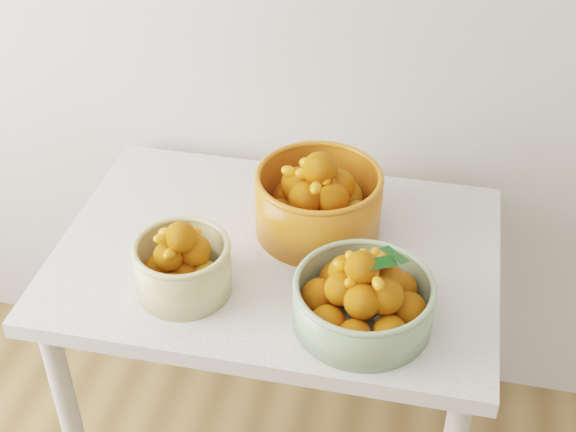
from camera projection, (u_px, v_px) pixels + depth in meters
name	position (u px, v px, depth m)	size (l,w,h in m)	color
table	(277.00, 281.00, 1.89)	(1.00, 0.70, 0.75)	silver
bowl_cream	(182.00, 265.00, 1.69)	(0.27, 0.27, 0.18)	#C7BA79
bowl_green	(363.00, 298.00, 1.61)	(0.35, 0.35, 0.18)	#86A376
bowl_orange	(318.00, 201.00, 1.84)	(0.37, 0.37, 0.21)	#D16117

